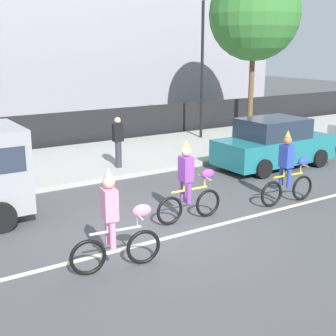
% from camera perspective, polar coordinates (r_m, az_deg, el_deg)
% --- Properties ---
extents(ground_plane, '(80.00, 80.00, 0.00)m').
position_cam_1_polar(ground_plane, '(10.49, -0.61, -7.38)').
color(ground_plane, '#4C4C4F').
extents(road_centre_line, '(36.00, 0.14, 0.01)m').
position_cam_1_polar(road_centre_line, '(10.10, 0.90, -8.26)').
color(road_centre_line, beige).
rests_on(road_centre_line, ground).
extents(sidewalk_curb, '(60.00, 5.00, 0.15)m').
position_cam_1_polar(sidewalk_curb, '(16.09, -12.95, 0.42)').
color(sidewalk_curb, '#ADAAA3').
rests_on(sidewalk_curb, ground).
extents(fence_line, '(40.00, 0.08, 1.40)m').
position_cam_1_polar(fence_line, '(18.67, -16.11, 4.13)').
color(fence_line, black).
rests_on(fence_line, ground).
extents(building_backdrop, '(28.00, 8.00, 7.57)m').
position_cam_1_polar(building_backdrop, '(27.32, -16.98, 13.78)').
color(building_backdrop, '#99939E').
rests_on(building_backdrop, ground).
extents(parade_cyclist_pink, '(1.71, 0.52, 1.92)m').
position_cam_1_polar(parade_cyclist_pink, '(8.43, -6.31, -7.00)').
color(parade_cyclist_pink, black).
rests_on(parade_cyclist_pink, ground).
extents(parade_cyclist_purple, '(1.72, 0.50, 1.92)m').
position_cam_1_polar(parade_cyclist_purple, '(10.69, 2.70, -2.18)').
color(parade_cyclist_purple, black).
rests_on(parade_cyclist_purple, ground).
extents(parade_cyclist_cobalt, '(1.72, 0.50, 1.92)m').
position_cam_1_polar(parade_cyclist_cobalt, '(12.24, 14.52, -0.45)').
color(parade_cyclist_cobalt, black).
rests_on(parade_cyclist_cobalt, ground).
extents(parked_car_teal, '(4.10, 1.92, 1.64)m').
position_cam_1_polar(parked_car_teal, '(15.90, 12.74, 2.87)').
color(parked_car_teal, '#1E727A').
rests_on(parked_car_teal, ground).
extents(street_lamp_post, '(0.36, 0.36, 5.86)m').
position_cam_1_polar(street_lamp_post, '(19.64, 4.23, 14.81)').
color(street_lamp_post, black).
rests_on(street_lamp_post, sidewalk_curb).
extents(street_tree_near_lamp, '(4.07, 4.07, 7.16)m').
position_cam_1_polar(street_tree_near_lamp, '(22.15, 10.48, 17.91)').
color(street_tree_near_lamp, brown).
rests_on(street_tree_near_lamp, sidewalk_curb).
extents(pedestrian_onlooker, '(0.32, 0.20, 1.62)m').
position_cam_1_polar(pedestrian_onlooker, '(14.92, -6.10, 3.31)').
color(pedestrian_onlooker, '#33333D').
rests_on(pedestrian_onlooker, sidewalk_curb).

